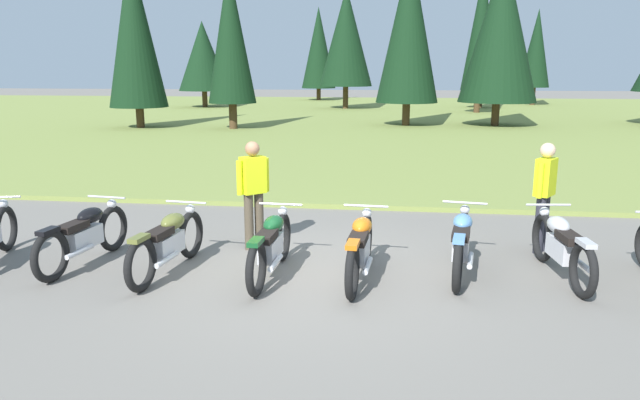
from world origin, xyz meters
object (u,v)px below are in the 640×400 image
object	(u,v)px
motorcycle_orange	(360,247)
rider_in_hivis_vest	(544,191)
motorcycle_british_green	(271,245)
motorcycle_sky_blue	(461,242)
rider_checking_bike	(253,189)
motorcycle_silver	(562,246)
motorcycle_black	(84,235)
motorcycle_olive	(168,242)

from	to	relation	value
motorcycle_orange	rider_in_hivis_vest	distance (m)	3.10
motorcycle_british_green	motorcycle_sky_blue	size ratio (longest dim) A/B	1.01
motorcycle_british_green	rider_checking_bike	world-z (taller)	rider_checking_bike
motorcycle_silver	motorcycle_orange	bearing A→B (deg)	-171.46
motorcycle_orange	motorcycle_sky_blue	xyz separation A→B (m)	(1.34, 0.39, 0.00)
motorcycle_black	motorcycle_olive	distance (m)	1.31
motorcycle_sky_blue	motorcycle_silver	bearing A→B (deg)	0.48
motorcycle_olive	motorcycle_british_green	xyz separation A→B (m)	(1.41, 0.05, 0.00)
rider_checking_bike	rider_in_hivis_vest	xyz separation A→B (m)	(4.36, 0.39, 0.00)
motorcycle_silver	rider_in_hivis_vest	bearing A→B (deg)	89.73
motorcycle_british_green	motorcycle_silver	xyz separation A→B (m)	(3.84, 0.44, 0.00)
motorcycle_orange	rider_checking_bike	world-z (taller)	rider_checking_bike
motorcycle_black	motorcycle_olive	xyz separation A→B (m)	(1.30, -0.17, 0.00)
rider_in_hivis_vest	motorcycle_black	bearing A→B (deg)	-167.60
motorcycle_black	motorcycle_silver	xyz separation A→B (m)	(6.55, 0.31, 0.00)
motorcycle_sky_blue	rider_in_hivis_vest	bearing A→B (deg)	41.10
rider_in_hivis_vest	motorcycle_silver	bearing A→B (deg)	-90.27
rider_checking_bike	motorcycle_silver	bearing A→B (deg)	-9.72
motorcycle_black	motorcycle_british_green	xyz separation A→B (m)	(2.72, -0.13, 0.00)
motorcycle_black	motorcycle_british_green	size ratio (longest dim) A/B	1.00
motorcycle_olive	motorcycle_orange	size ratio (longest dim) A/B	1.00
motorcycle_orange	rider_in_hivis_vest	world-z (taller)	rider_in_hivis_vest
motorcycle_olive	rider_in_hivis_vest	world-z (taller)	rider_in_hivis_vest
motorcycle_black	rider_in_hivis_vest	bearing A→B (deg)	12.40
motorcycle_british_green	motorcycle_silver	world-z (taller)	same
motorcycle_orange	motorcycle_silver	bearing A→B (deg)	8.54
motorcycle_black	rider_in_hivis_vest	world-z (taller)	rider_in_hivis_vest
motorcycle_orange	motorcycle_black	bearing A→B (deg)	178.73
motorcycle_british_green	rider_in_hivis_vest	world-z (taller)	rider_in_hivis_vest
rider_checking_bike	rider_in_hivis_vest	world-z (taller)	same
motorcycle_olive	motorcycle_silver	xyz separation A→B (m)	(5.25, 0.49, 0.00)
motorcycle_silver	rider_in_hivis_vest	xyz separation A→B (m)	(0.01, 1.13, 0.51)
motorcycle_sky_blue	rider_in_hivis_vest	distance (m)	1.81
motorcycle_olive	motorcycle_sky_blue	world-z (taller)	same
motorcycle_silver	motorcycle_sky_blue	bearing A→B (deg)	-179.52
motorcycle_olive	rider_checking_bike	world-z (taller)	rider_checking_bike
motorcycle_black	rider_checking_bike	world-z (taller)	rider_checking_bike
motorcycle_orange	rider_in_hivis_vest	bearing A→B (deg)	29.96
rider_checking_bike	rider_in_hivis_vest	bearing A→B (deg)	5.06
motorcycle_black	motorcycle_orange	xyz separation A→B (m)	(3.91, -0.09, 0.00)
motorcycle_british_green	motorcycle_orange	distance (m)	1.19
motorcycle_british_green	motorcycle_sky_blue	xyz separation A→B (m)	(2.53, 0.43, 0.00)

